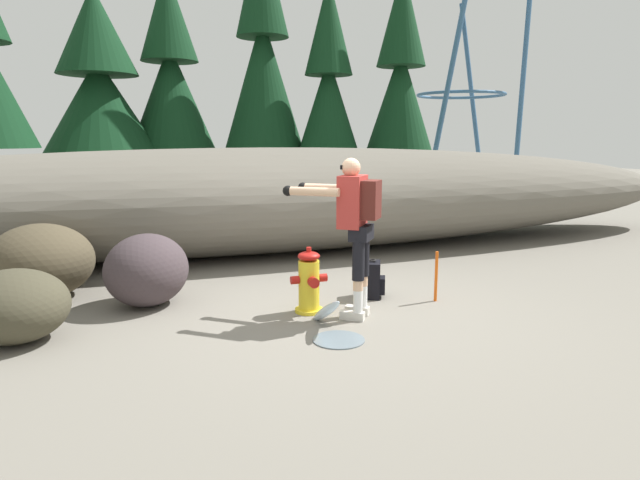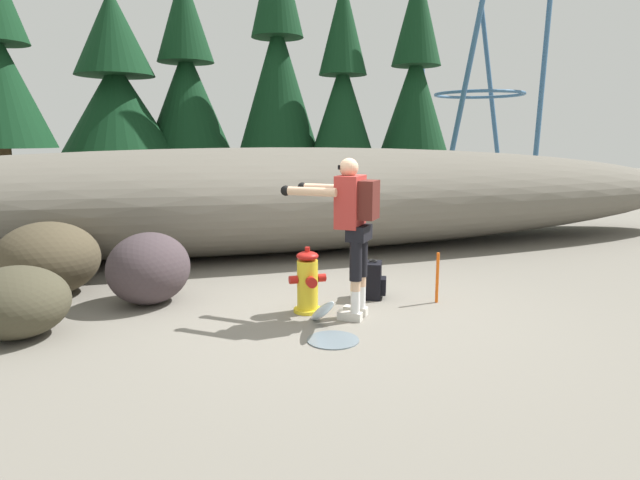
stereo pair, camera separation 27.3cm
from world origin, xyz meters
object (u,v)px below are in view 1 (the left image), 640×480
boulder_mid (147,270)px  boulder_large (41,261)px  boulder_small (14,306)px  fire_hydrant (309,283)px  utility_worker (354,217)px  spare_backpack (372,280)px  survey_stake (436,276)px

boulder_mid → boulder_large: bearing=148.2°
boulder_large → boulder_small: bearing=-91.2°
fire_hydrant → boulder_small: bearing=179.2°
utility_worker → boulder_large: utility_worker is taller
spare_backpack → boulder_large: size_ratio=0.38×
spare_backpack → boulder_small: (-3.82, -0.27, 0.13)m
utility_worker → boulder_large: 3.84m
spare_backpack → boulder_small: 3.83m
spare_backpack → boulder_small: bearing=-151.0°
utility_worker → boulder_small: size_ratio=1.70×
spare_backpack → boulder_large: bearing=-173.7°
spare_backpack → fire_hydrant: bearing=-136.1°
spare_backpack → boulder_mid: 2.66m
boulder_large → boulder_mid: 1.41m
fire_hydrant → boulder_small: size_ratio=0.73×
fire_hydrant → spare_backpack: size_ratio=1.57×
spare_backpack → boulder_mid: (-2.59, 0.54, 0.20)m
boulder_mid → spare_backpack: bearing=-11.8°
fire_hydrant → utility_worker: bearing=-37.7°
fire_hydrant → boulder_small: (-2.91, 0.04, 0.01)m
utility_worker → spare_backpack: size_ratio=3.64×
fire_hydrant → spare_backpack: fire_hydrant is taller
spare_backpack → boulder_large: (-3.79, 1.28, 0.24)m
utility_worker → boulder_mid: utility_worker is taller
spare_backpack → survey_stake: (0.65, -0.39, 0.08)m
fire_hydrant → survey_stake: 1.55m
spare_backpack → boulder_mid: boulder_mid is taller
boulder_large → survey_stake: bearing=-20.7°
utility_worker → boulder_mid: (-2.08, 1.16, -0.67)m
boulder_mid → boulder_small: size_ratio=1.03×
boulder_large → survey_stake: (4.43, -1.68, -0.15)m
fire_hydrant → utility_worker: utility_worker is taller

